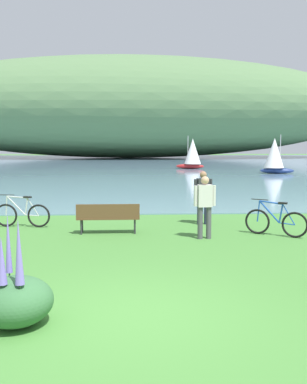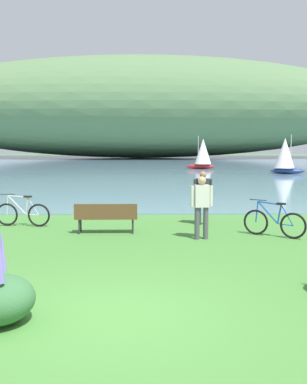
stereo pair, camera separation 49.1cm
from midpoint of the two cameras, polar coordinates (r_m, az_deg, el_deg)
ground_plane at (r=6.99m, az=-4.30°, el=-15.49°), size 200.00×200.00×0.00m
bay_water at (r=55.96m, az=-2.95°, el=3.66°), size 180.00×80.00×0.04m
distant_hillside at (r=78.90m, az=-3.56°, el=10.79°), size 86.25×28.00×17.48m
park_bench_near_camera at (r=12.78m, az=-6.97°, el=-3.06°), size 1.81×0.50×0.88m
bicycle_leaning_near_bench at (r=14.38m, az=-17.52°, el=-2.76°), size 1.76×0.31×1.01m
bicycle_beside_path at (r=12.82m, az=14.40°, el=-3.75°), size 1.52×1.01×1.01m
person_at_shoreline at (r=14.16m, az=5.41°, el=-0.27°), size 0.60×0.29×1.71m
person_on_the_grass at (r=12.01m, az=5.46°, el=-1.45°), size 0.61×0.26×1.71m
echium_bush_beside_closest at (r=6.83m, az=-19.44°, el=-12.79°), size 1.08×1.08×1.60m
sailboat_mid_bay at (r=38.74m, az=15.01°, el=4.60°), size 2.90×2.00×3.28m
sailboat_far_off at (r=44.58m, az=4.71°, el=5.00°), size 2.91×1.99×3.30m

